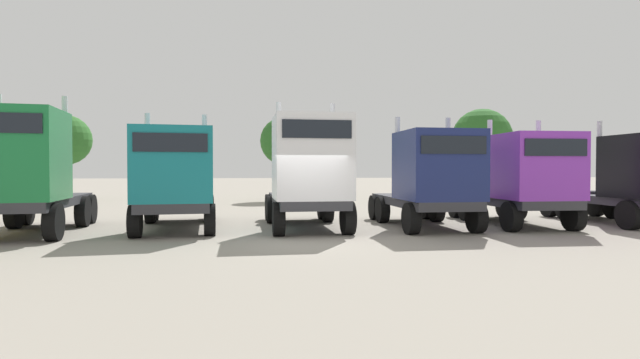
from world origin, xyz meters
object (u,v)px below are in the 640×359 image
(semi_truck_white, at_px, (309,172))
(semi_truck_black, at_px, (634,179))
(semi_truck_navy, at_px, (432,178))
(semi_truck_purple, at_px, (525,179))
(semi_truck_green, at_px, (24,171))
(semi_truck_teal, at_px, (175,178))

(semi_truck_white, height_order, semi_truck_black, semi_truck_white)
(semi_truck_navy, xyz_separation_m, semi_truck_purple, (3.51, 0.14, -0.04))
(semi_truck_purple, distance_m, semi_truck_black, 4.26)
(semi_truck_green, bearing_deg, semi_truck_purple, 84.76)
(semi_truck_purple, bearing_deg, semi_truck_green, -87.58)
(semi_truck_green, bearing_deg, semi_truck_navy, 84.36)
(semi_truck_purple, relative_size, semi_truck_black, 1.05)
(semi_truck_teal, height_order, semi_truck_black, semi_truck_teal)
(semi_truck_white, bearing_deg, semi_truck_navy, 86.02)
(semi_truck_white, relative_size, semi_truck_navy, 1.06)
(semi_truck_teal, bearing_deg, semi_truck_white, 79.64)
(semi_truck_navy, relative_size, semi_truck_black, 1.00)
(semi_truck_navy, distance_m, semi_truck_black, 7.77)
(semi_truck_teal, xyz_separation_m, semi_truck_white, (4.41, -0.39, 0.21))
(semi_truck_black, bearing_deg, semi_truck_teal, -91.91)
(semi_truck_teal, distance_m, semi_truck_navy, 8.65)
(semi_truck_green, distance_m, semi_truck_purple, 16.52)
(semi_truck_purple, bearing_deg, semi_truck_white, -88.76)
(semi_truck_navy, bearing_deg, semi_truck_purple, 91.95)
(semi_truck_teal, relative_size, semi_truck_navy, 1.14)
(semi_truck_green, relative_size, semi_truck_purple, 1.02)
(semi_truck_purple, bearing_deg, semi_truck_navy, -86.12)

